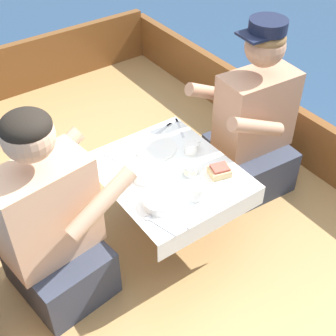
# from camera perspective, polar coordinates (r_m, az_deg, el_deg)

# --- Properties ---
(ground_plane) EXTENTS (60.00, 60.00, 0.00)m
(ground_plane) POSITION_cam_1_polar(r_m,az_deg,el_deg) (2.76, -0.07, -12.10)
(ground_plane) COLOR navy
(boat_deck) EXTENTS (2.05, 3.57, 0.34)m
(boat_deck) POSITION_cam_1_polar(r_m,az_deg,el_deg) (2.63, -0.07, -9.82)
(boat_deck) COLOR #A87F4C
(boat_deck) RESTS_ON ground_plane
(gunwale_starboard) EXTENTS (0.06, 3.57, 0.33)m
(gunwale_starboard) POSITION_cam_1_polar(r_m,az_deg,el_deg) (2.93, 16.06, 3.65)
(gunwale_starboard) COLOR brown
(gunwale_starboard) RESTS_ON boat_deck
(bow_coaming) EXTENTS (1.93, 0.06, 0.38)m
(bow_coaming) POSITION_cam_1_polar(r_m,az_deg,el_deg) (3.66, -16.57, 11.91)
(bow_coaming) COLOR brown
(bow_coaming) RESTS_ON boat_deck
(cockpit_table) EXTENTS (0.60, 0.70, 0.40)m
(cockpit_table) POSITION_cam_1_polar(r_m,az_deg,el_deg) (2.24, 0.00, -1.31)
(cockpit_table) COLOR #B2B2B7
(cockpit_table) RESTS_ON boat_deck
(person_port) EXTENTS (0.56, 0.50, 0.96)m
(person_port) POSITION_cam_1_polar(r_m,az_deg,el_deg) (2.04, -14.03, -7.08)
(person_port) COLOR #333847
(person_port) RESTS_ON boat_deck
(person_starboard) EXTENTS (0.55, 0.47, 0.98)m
(person_starboard) POSITION_cam_1_polar(r_m,az_deg,el_deg) (2.57, 10.31, 5.10)
(person_starboard) COLOR #333847
(person_starboard) RESTS_ON boat_deck
(plate_sandwich) EXTENTS (0.18, 0.18, 0.01)m
(plate_sandwich) POSITION_cam_1_polar(r_m,az_deg,el_deg) (2.20, 6.28, -0.90)
(plate_sandwich) COLOR white
(plate_sandwich) RESTS_ON cockpit_table
(plate_bread) EXTENTS (0.22, 0.22, 0.01)m
(plate_bread) POSITION_cam_1_polar(r_m,az_deg,el_deg) (2.34, -1.56, 2.48)
(plate_bread) COLOR white
(plate_bread) RESTS_ON cockpit_table
(sandwich) EXTENTS (0.11, 0.10, 0.05)m
(sandwich) POSITION_cam_1_polar(r_m,az_deg,el_deg) (2.18, 6.33, -0.36)
(sandwich) COLOR #E0BC7F
(sandwich) RESTS_ON plate_sandwich
(bowl_port_near) EXTENTS (0.14, 0.14, 0.04)m
(bowl_port_near) POSITION_cam_1_polar(r_m,az_deg,el_deg) (2.03, -1.11, -4.19)
(bowl_port_near) COLOR white
(bowl_port_near) RESTS_ON cockpit_table
(bowl_starboard_near) EXTENTS (0.14, 0.14, 0.04)m
(bowl_starboard_near) POSITION_cam_1_polar(r_m,az_deg,el_deg) (2.17, -2.78, -0.56)
(bowl_starboard_near) COLOR white
(bowl_starboard_near) RESTS_ON cockpit_table
(coffee_cup_port) EXTENTS (0.09, 0.07, 0.05)m
(coffee_cup_port) POSITION_cam_1_polar(r_m,az_deg,el_deg) (2.31, 2.88, 2.48)
(coffee_cup_port) COLOR white
(coffee_cup_port) RESTS_ON cockpit_table
(coffee_cup_starboard) EXTENTS (0.09, 0.06, 0.07)m
(coffee_cup_starboard) POSITION_cam_1_polar(r_m,az_deg,el_deg) (2.05, 3.64, -3.02)
(coffee_cup_starboard) COLOR white
(coffee_cup_starboard) RESTS_ON cockpit_table
(tin_can) EXTENTS (0.07, 0.07, 0.05)m
(tin_can) POSITION_cam_1_polar(r_m,az_deg,el_deg) (2.18, 2.76, -0.21)
(tin_can) COLOR silver
(tin_can) RESTS_ON cockpit_table
(utensil_spoon_center) EXTENTS (0.06, 0.17, 0.01)m
(utensil_spoon_center) POSITION_cam_1_polar(r_m,az_deg,el_deg) (1.97, -1.52, -6.65)
(utensil_spoon_center) COLOR silver
(utensil_spoon_center) RESTS_ON cockpit_table
(utensil_spoon_port) EXTENTS (0.05, 0.17, 0.01)m
(utensil_spoon_port) POSITION_cam_1_polar(r_m,az_deg,el_deg) (2.30, -6.96, 1.34)
(utensil_spoon_port) COLOR silver
(utensil_spoon_port) RESTS_ON cockpit_table
(utensil_spoon_starboard) EXTENTS (0.16, 0.08, 0.01)m
(utensil_spoon_starboard) POSITION_cam_1_polar(r_m,az_deg,el_deg) (2.08, -5.74, -3.64)
(utensil_spoon_starboard) COLOR silver
(utensil_spoon_starboard) RESTS_ON cockpit_table
(utensil_fork_port) EXTENTS (0.17, 0.07, 0.00)m
(utensil_fork_port) POSITION_cam_1_polar(r_m,az_deg,el_deg) (2.48, -0.59, 4.78)
(utensil_fork_port) COLOR silver
(utensil_fork_port) RESTS_ON cockpit_table
(utensil_fork_starboard) EXTENTS (0.08, 0.17, 0.00)m
(utensil_fork_starboard) POSITION_cam_1_polar(r_m,az_deg,el_deg) (2.50, 1.33, 5.17)
(utensil_fork_starboard) COLOR silver
(utensil_fork_starboard) RESTS_ON cockpit_table
(utensil_knife_port) EXTENTS (0.15, 0.10, 0.00)m
(utensil_knife_port) POSITION_cam_1_polar(r_m,az_deg,el_deg) (2.01, 3.21, -5.71)
(utensil_knife_port) COLOR silver
(utensil_knife_port) RESTS_ON cockpit_table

